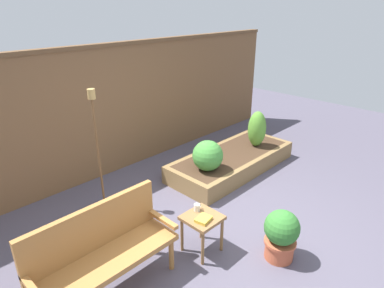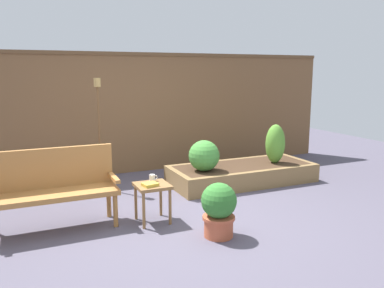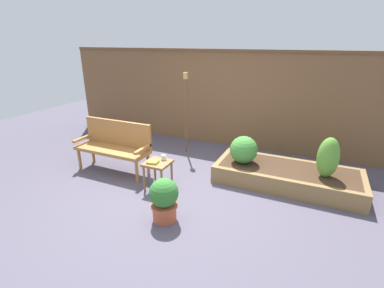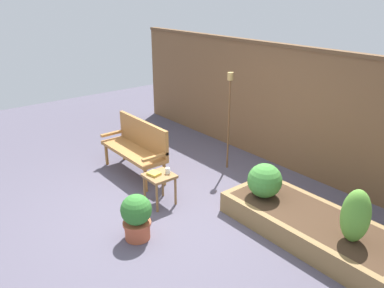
{
  "view_description": "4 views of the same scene",
  "coord_description": "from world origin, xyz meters",
  "px_view_note": "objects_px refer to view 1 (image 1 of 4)",
  "views": [
    {
      "loc": [
        -2.67,
        -2.05,
        2.73
      ],
      "look_at": [
        0.51,
        1.06,
        0.83
      ],
      "focal_mm": 31.1,
      "sensor_mm": 36.0,
      "label": 1
    },
    {
      "loc": [
        -1.79,
        -4.34,
        1.83
      ],
      "look_at": [
        0.31,
        0.31,
        0.89
      ],
      "focal_mm": 37.01,
      "sensor_mm": 36.0,
      "label": 2
    },
    {
      "loc": [
        1.93,
        -3.49,
        2.34
      ],
      "look_at": [
        0.08,
        0.54,
        0.7
      ],
      "focal_mm": 26.34,
      "sensor_mm": 36.0,
      "label": 3
    },
    {
      "loc": [
        3.91,
        -2.73,
        2.99
      ],
      "look_at": [
        -0.07,
        0.48,
        0.94
      ],
      "focal_mm": 36.07,
      "sensor_mm": 36.0,
      "label": 4
    }
  ],
  "objects_px": {
    "side_table": "(202,222)",
    "potted_boxwood": "(281,234)",
    "shrub_near_bench": "(208,156)",
    "tiki_torch": "(96,129)",
    "cup_on_table": "(197,207)",
    "garden_bench": "(101,246)",
    "shrub_far_corner": "(257,129)",
    "book_on_table": "(203,219)"
  },
  "relations": [
    {
      "from": "book_on_table",
      "to": "shrub_far_corner",
      "type": "height_order",
      "value": "shrub_far_corner"
    },
    {
      "from": "book_on_table",
      "to": "potted_boxwood",
      "type": "height_order",
      "value": "potted_boxwood"
    },
    {
      "from": "shrub_near_bench",
      "to": "tiki_torch",
      "type": "relative_size",
      "value": 0.28
    },
    {
      "from": "cup_on_table",
      "to": "potted_boxwood",
      "type": "height_order",
      "value": "potted_boxwood"
    },
    {
      "from": "side_table",
      "to": "cup_on_table",
      "type": "xyz_separation_m",
      "value": [
        0.04,
        0.12,
        0.13
      ]
    },
    {
      "from": "shrub_near_bench",
      "to": "tiki_torch",
      "type": "height_order",
      "value": "tiki_torch"
    },
    {
      "from": "garden_bench",
      "to": "shrub_far_corner",
      "type": "bearing_deg",
      "value": 10.21
    },
    {
      "from": "side_table",
      "to": "potted_boxwood",
      "type": "distance_m",
      "value": 0.9
    },
    {
      "from": "tiki_torch",
      "to": "shrub_far_corner",
      "type": "bearing_deg",
      "value": -14.13
    },
    {
      "from": "shrub_near_bench",
      "to": "shrub_far_corner",
      "type": "relative_size",
      "value": 0.73
    },
    {
      "from": "garden_bench",
      "to": "shrub_far_corner",
      "type": "distance_m",
      "value": 3.67
    },
    {
      "from": "side_table",
      "to": "shrub_near_bench",
      "type": "xyz_separation_m",
      "value": [
        1.17,
        0.96,
        0.14
      ]
    },
    {
      "from": "potted_boxwood",
      "to": "shrub_far_corner",
      "type": "xyz_separation_m",
      "value": [
        1.97,
        1.68,
        0.3
      ]
    },
    {
      "from": "side_table",
      "to": "book_on_table",
      "type": "height_order",
      "value": "book_on_table"
    },
    {
      "from": "side_table",
      "to": "potted_boxwood",
      "type": "xyz_separation_m",
      "value": [
        0.53,
        -0.72,
        -0.06
      ]
    },
    {
      "from": "shrub_far_corner",
      "to": "tiki_torch",
      "type": "distance_m",
      "value": 2.93
    },
    {
      "from": "potted_boxwood",
      "to": "tiki_torch",
      "type": "relative_size",
      "value": 0.36
    },
    {
      "from": "side_table",
      "to": "tiki_torch",
      "type": "distance_m",
      "value": 1.86
    },
    {
      "from": "garden_bench",
      "to": "side_table",
      "type": "relative_size",
      "value": 3.0
    },
    {
      "from": "garden_bench",
      "to": "potted_boxwood",
      "type": "relative_size",
      "value": 2.33
    },
    {
      "from": "side_table",
      "to": "cup_on_table",
      "type": "bearing_deg",
      "value": 70.13
    },
    {
      "from": "book_on_table",
      "to": "shrub_far_corner",
      "type": "xyz_separation_m",
      "value": [
        2.55,
        1.03,
        0.13
      ]
    },
    {
      "from": "cup_on_table",
      "to": "potted_boxwood",
      "type": "relative_size",
      "value": 0.17
    },
    {
      "from": "potted_boxwood",
      "to": "shrub_far_corner",
      "type": "height_order",
      "value": "shrub_far_corner"
    },
    {
      "from": "potted_boxwood",
      "to": "shrub_far_corner",
      "type": "bearing_deg",
      "value": 40.58
    },
    {
      "from": "garden_bench",
      "to": "potted_boxwood",
      "type": "height_order",
      "value": "garden_bench"
    },
    {
      "from": "cup_on_table",
      "to": "potted_boxwood",
      "type": "distance_m",
      "value": 0.99
    },
    {
      "from": "cup_on_table",
      "to": "potted_boxwood",
      "type": "xyz_separation_m",
      "value": [
        0.49,
        -0.84,
        -0.19
      ]
    },
    {
      "from": "cup_on_table",
      "to": "shrub_far_corner",
      "type": "distance_m",
      "value": 2.6
    },
    {
      "from": "garden_bench",
      "to": "cup_on_table",
      "type": "distance_m",
      "value": 1.17
    },
    {
      "from": "cup_on_table",
      "to": "tiki_torch",
      "type": "height_order",
      "value": "tiki_torch"
    },
    {
      "from": "side_table",
      "to": "tiki_torch",
      "type": "xyz_separation_m",
      "value": [
        -0.29,
        1.66,
        0.78
      ]
    },
    {
      "from": "cup_on_table",
      "to": "potted_boxwood",
      "type": "bearing_deg",
      "value": -59.91
    },
    {
      "from": "side_table",
      "to": "shrub_far_corner",
      "type": "bearing_deg",
      "value": 21.08
    },
    {
      "from": "book_on_table",
      "to": "tiki_torch",
      "type": "relative_size",
      "value": 0.1
    },
    {
      "from": "cup_on_table",
      "to": "side_table",
      "type": "bearing_deg",
      "value": -109.87
    },
    {
      "from": "shrub_far_corner",
      "to": "potted_boxwood",
      "type": "bearing_deg",
      "value": -139.42
    },
    {
      "from": "garden_bench",
      "to": "book_on_table",
      "type": "bearing_deg",
      "value": -19.49
    },
    {
      "from": "cup_on_table",
      "to": "shrub_near_bench",
      "type": "xyz_separation_m",
      "value": [
        1.12,
        0.84,
        0.02
      ]
    },
    {
      "from": "cup_on_table",
      "to": "tiki_torch",
      "type": "distance_m",
      "value": 1.71
    },
    {
      "from": "cup_on_table",
      "to": "tiki_torch",
      "type": "bearing_deg",
      "value": 102.22
    },
    {
      "from": "book_on_table",
      "to": "shrub_near_bench",
      "type": "bearing_deg",
      "value": 29.12
    }
  ]
}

